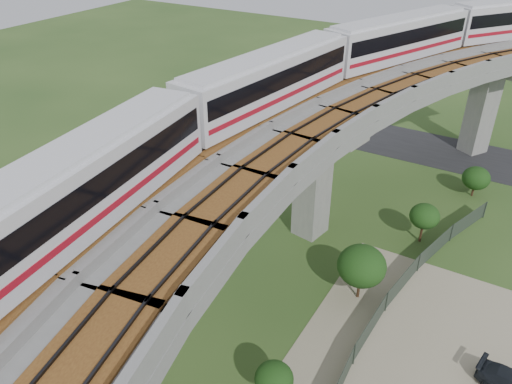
# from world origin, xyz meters

# --- Properties ---
(ground) EXTENTS (160.00, 160.00, 0.00)m
(ground) POSITION_xyz_m (0.00, 0.00, 0.00)
(ground) COLOR #2E4E1F
(ground) RESTS_ON ground
(asphalt_road) EXTENTS (60.00, 8.00, 0.03)m
(asphalt_road) POSITION_xyz_m (0.00, 30.00, 0.01)
(asphalt_road) COLOR #232326
(asphalt_road) RESTS_ON ground
(viaduct) EXTENTS (19.58, 73.98, 11.40)m
(viaduct) POSITION_xyz_m (3.84, 0.00, 9.05)
(viaduct) COLOR #99968E
(viaduct) RESTS_ON ground
(metro_train) EXTENTS (19.39, 59.46, 3.64)m
(metro_train) POSITION_xyz_m (2.12, 14.42, 12.31)
(metro_train) COLOR silver
(metro_train) RESTS_ON ground
(fence) EXTENTS (3.87, 38.73, 1.50)m
(fence) POSITION_xyz_m (9.75, 0.00, 0.75)
(fence) COLOR #2D382D
(fence) RESTS_ON ground
(tree_0) EXTENTS (2.32, 2.32, 2.73)m
(tree_0) POSITION_xyz_m (10.81, 22.45, 1.74)
(tree_0) COLOR #382314
(tree_0) RESTS_ON ground
(tree_1) EXTENTS (2.18, 2.18, 3.20)m
(tree_1) POSITION_xyz_m (8.64, 13.45, 2.26)
(tree_1) COLOR #382314
(tree_1) RESTS_ON ground
(tree_2) EXTENTS (3.08, 3.08, 3.90)m
(tree_2) POSITION_xyz_m (6.77, 5.28, 2.58)
(tree_2) COLOR #382314
(tree_2) RESTS_ON ground
(tree_3) EXTENTS (1.94, 1.94, 3.02)m
(tree_3) POSITION_xyz_m (5.97, -4.65, 2.19)
(tree_3) COLOR #382314
(tree_3) RESTS_ON ground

